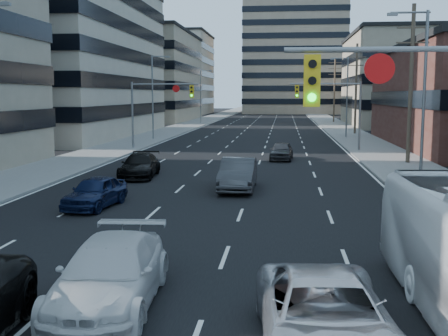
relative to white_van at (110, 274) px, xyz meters
The scene contains 24 objects.
road_surface 122.19m from the white_van, 89.81° to the left, with size 18.00×300.00×0.02m, color black.
sidewalk_left 122.69m from the white_van, 95.19° to the left, with size 5.00×300.00×0.15m, color slate.
sidewalk_right 122.77m from the white_van, 84.44° to the left, with size 5.00×300.00×0.15m, color slate.
office_left_mid 60.06m from the white_van, 117.01° to the left, with size 26.00×34.00×28.00m, color #ADA089.
office_left_far 95.44m from the white_van, 104.36° to the left, with size 20.00×30.00×16.00m, color gray.
office_right_far 84.35m from the white_van, 72.43° to the left, with size 22.00×28.00×14.00m, color gray.
apartment_tower 145.11m from the white_van, 87.42° to the left, with size 26.00×26.00×58.00m, color gray.
bg_block_left 135.36m from the white_van, 101.80° to the left, with size 24.00×24.00×20.00m, color #ADA089.
bg_block_right 126.52m from the white_van, 75.15° to the left, with size 22.00×22.00×12.00m, color gray.
signal_far_left 38.06m from the white_van, 101.09° to the left, with size 6.09×0.33×6.00m.
signal_far_right 38.22m from the white_van, 77.74° to the left, with size 6.09×0.33×6.00m.
utility_pole_block 31.28m from the white_van, 65.92° to the left, with size 2.20×0.28×11.00m.
utility_pole_midblock 59.75m from the white_van, 77.79° to the left, with size 2.20×0.28×11.00m.
utility_pole_distant 89.22m from the white_van, 81.87° to the left, with size 2.20×0.28×11.00m.
streetlight_left_mid 48.42m from the white_van, 101.90° to the left, with size 2.03×0.22×9.00m.
streetlight_left_far 82.90m from the white_van, 96.90° to the left, with size 2.03×0.22×9.00m.
streetlight_right_near 20.71m from the white_van, 58.02° to the left, with size 2.03×0.22×9.00m.
streetlight_right_far 53.45m from the white_van, 78.38° to the left, with size 2.03×0.22×9.00m.
white_van is the anchor object (origin of this frame).
silver_suv 5.12m from the white_van, 22.56° to the right, with size 2.46×5.34×1.48m, color #BBBAC0.
sedan_blue 11.82m from the white_van, 110.59° to the left, with size 1.62×4.04×1.37m, color #0D1737.
sedan_grey_center 16.35m from the white_van, 84.35° to the left, with size 1.72×4.93×1.62m, color #37383A.
sedan_black_far 20.59m from the white_van, 102.74° to the left, with size 1.95×4.81×1.40m, color black.
sedan_grey_right 30.19m from the white_van, 82.85° to the left, with size 1.61×4.01×1.36m, color #2F2E31.
Camera 1 is at (3.52, -4.27, 4.85)m, focal length 45.00 mm.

